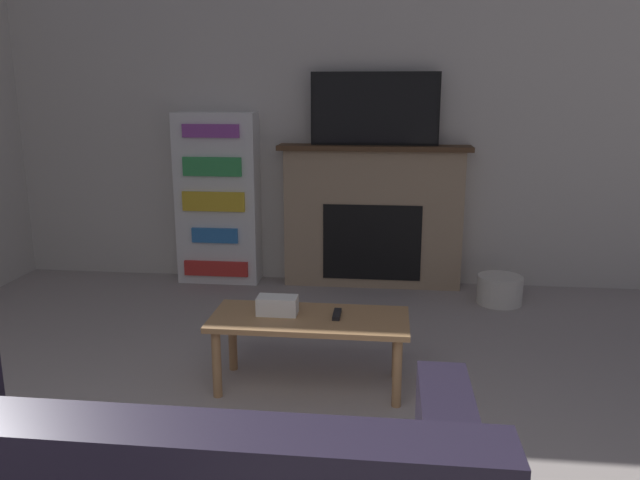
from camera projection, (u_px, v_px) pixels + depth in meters
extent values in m
cube|color=beige|center=(328.00, 123.00, 5.19)|extent=(6.43, 0.06, 2.70)
cube|color=tan|center=(373.00, 219.00, 5.19)|extent=(1.46, 0.22, 1.14)
cube|color=black|center=(372.00, 243.00, 5.12)|extent=(0.80, 0.01, 0.63)
cube|color=#4C331E|center=(374.00, 148.00, 5.04)|extent=(1.56, 0.28, 0.04)
cube|color=black|center=(375.00, 109.00, 4.96)|extent=(1.03, 0.03, 0.58)
cube|color=black|center=(375.00, 109.00, 4.95)|extent=(0.99, 0.01, 0.54)
cube|color=#A87A4C|center=(309.00, 319.00, 3.39)|extent=(1.08, 0.46, 0.03)
cylinder|color=#A87A4C|center=(217.00, 363.00, 3.33)|extent=(0.05, 0.05, 0.38)
cylinder|color=#A87A4C|center=(397.00, 372.00, 3.22)|extent=(0.05, 0.05, 0.38)
cylinder|color=#A87A4C|center=(233.00, 339.00, 3.66)|extent=(0.05, 0.05, 0.38)
cylinder|color=#A87A4C|center=(397.00, 346.00, 3.55)|extent=(0.05, 0.05, 0.38)
cube|color=white|center=(277.00, 305.00, 3.42)|extent=(0.22, 0.12, 0.10)
cube|color=black|center=(337.00, 314.00, 3.39)|extent=(0.04, 0.15, 0.02)
cube|color=white|center=(218.00, 199.00, 5.28)|extent=(0.68, 0.26, 1.44)
cube|color=red|center=(216.00, 269.00, 5.27)|extent=(0.55, 0.03, 0.13)
cube|color=#2D70B7|center=(215.00, 236.00, 5.21)|extent=(0.39, 0.03, 0.12)
cube|color=gold|center=(213.00, 202.00, 5.14)|extent=(0.52, 0.03, 0.16)
cube|color=green|center=(212.00, 167.00, 5.07)|extent=(0.49, 0.03, 0.15)
cube|color=purple|center=(211.00, 131.00, 5.01)|extent=(0.47, 0.03, 0.11)
cylinder|color=silver|center=(500.00, 290.00, 4.83)|extent=(0.34, 0.34, 0.22)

